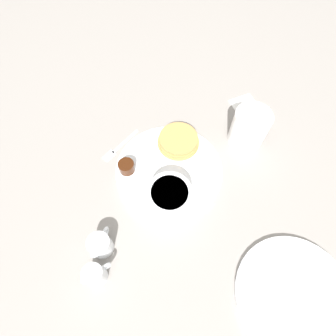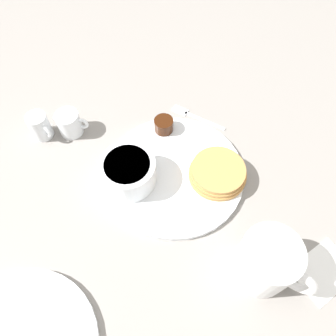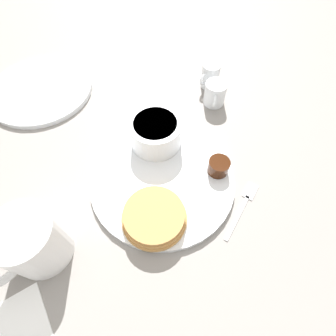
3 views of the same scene
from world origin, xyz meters
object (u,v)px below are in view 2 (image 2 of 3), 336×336
Objects in this scene: creamer_pitcher_near at (70,123)px; coffee_mug at (267,263)px; plate at (174,173)px; fork at (192,115)px; bowl at (128,171)px; creamer_pitcher_far at (40,126)px.

coffee_mug is at bearing 120.17° from creamer_pitcher_near.
fork is (-0.09, -0.13, -0.00)m from plate.
coffee_mug is (-0.16, 0.24, 0.01)m from bowl.
plate is 0.16m from fork.
creamer_pitcher_far is at bearing -40.15° from plate.
creamer_pitcher_far reaches higher than plate.
coffee_mug is at bearing 86.13° from fork.
creamer_pitcher_far reaches higher than fork.
bowl reaches higher than fork.
bowl is 0.87× the size of coffee_mug.
coffee_mug reaches higher than bowl.
creamer_pitcher_near is 0.06m from creamer_pitcher_far.
fork is (-0.18, -0.12, -0.04)m from bowl.
creamer_pitcher_near is at bearing -59.83° from coffee_mug.
fork is at bearing 168.78° from creamer_pitcher_far.
plate is at bearing 171.10° from bowl.
plate is at bearing 54.21° from fork.
bowl is 0.23m from creamer_pitcher_far.
creamer_pitcher_near reaches higher than plate.
creamer_pitcher_far reaches higher than creamer_pitcher_near.
creamer_pitcher_far is 0.33m from fork.
fork is at bearing -93.87° from coffee_mug.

